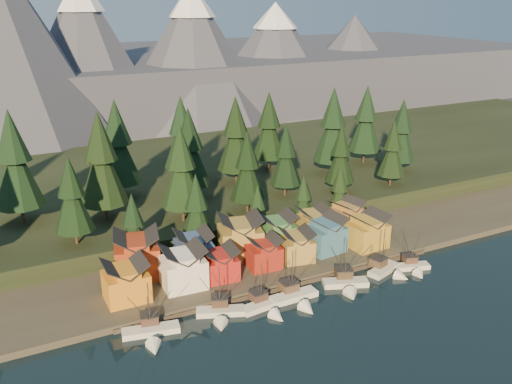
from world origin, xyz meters
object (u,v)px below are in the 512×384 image
boat_5 (388,264)px  boat_6 (414,262)px  boat_2 (266,301)px  house_front_0 (126,279)px  boat_1 (220,307)px  house_back_0 (137,253)px  boat_0 (151,327)px  boat_3 (297,292)px  house_front_1 (183,266)px  house_back_1 (194,249)px  boat_4 (347,278)px

boat_5 → boat_6: size_ratio=1.14×
boat_2 → house_front_0: house_front_0 is taller
boat_1 → house_back_0: (-10.59, 22.73, 4.97)m
house_front_0 → boat_0: bearing=-85.4°
boat_3 → house_front_1: size_ratio=1.28×
boat_2 → boat_3: (7.51, 0.04, 0.21)m
house_front_1 → house_back_1: house_front_1 is taller
boat_1 → boat_2: size_ratio=1.03×
house_back_0 → boat_3: bearing=-27.8°
boat_2 → boat_4: 20.76m
boat_3 → house_front_1: 25.60m
boat_2 → boat_5: 33.61m
house_front_1 → boat_4: bearing=-21.0°
house_back_0 → house_back_1: house_back_0 is taller
boat_2 → house_back_1: (-7.32, 22.46, 4.27)m
boat_0 → house_back_1: bearing=62.1°
house_front_1 → house_back_1: 9.00m
house_front_1 → boat_3: bearing=-33.5°
boat_3 → boat_5: bearing=2.2°
boat_3 → house_back_1: (-14.83, 22.42, 4.06)m
house_front_0 → house_back_0: bearing=62.0°
house_back_0 → house_back_1: (12.95, -2.24, -0.84)m
boat_4 → boat_6: size_ratio=1.19×
boat_4 → house_front_1: 36.94m
boat_3 → house_front_0: size_ratio=1.38×
boat_6 → house_front_0: bearing=-175.5°
house_front_0 → house_front_1: 12.78m
boat_0 → boat_1: (14.84, 0.46, 0.10)m
boat_1 → boat_3: 17.30m
boat_4 → house_front_0: bearing=-176.7°
boat_4 → boat_5: bearing=27.2°
boat_4 → house_front_1: boat_4 is taller
boat_4 → house_front_1: bearing=177.1°
house_front_0 → boat_2: bearing=-30.2°
house_front_0 → house_back_1: 19.49m
boat_2 → house_back_0: house_back_0 is taller
boat_2 → house_front_0: (-25.44, 15.30, 4.11)m
boat_4 → house_back_0: (-41.03, 24.68, 4.75)m
boat_0 → boat_5: boat_5 is taller
boat_3 → boat_4: boat_4 is taller
boat_0 → boat_1: boat_0 is taller
boat_4 → boat_5: 12.88m
boat_5 → house_front_1: 48.47m
boat_3 → house_front_0: (-32.95, 15.26, 3.89)m
boat_2 → boat_6: bearing=-6.9°
boat_6 → boat_2: bearing=-162.6°
boat_1 → house_front_1: bearing=124.4°
house_back_1 → boat_6: bearing=-18.2°
boat_2 → boat_3: bearing=-6.2°
boat_1 → house_front_0: boat_1 is taller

